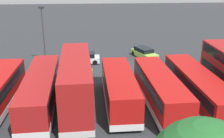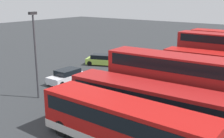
{
  "view_description": "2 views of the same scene",
  "coord_description": "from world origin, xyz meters",
  "px_view_note": "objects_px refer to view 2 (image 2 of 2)",
  "views": [
    {
      "loc": [
        4.07,
        32.29,
        11.73
      ],
      "look_at": [
        2.03,
        4.02,
        1.41
      ],
      "focal_mm": 44.0,
      "sensor_mm": 36.0,
      "label": 1
    },
    {
      "loc": [
        25.06,
        18.29,
        8.85
      ],
      "look_at": [
        2.76,
        1.66,
        1.59
      ],
      "focal_mm": 44.72,
      "sensor_mm": 36.0,
      "label": 2
    }
  ],
  "objects_px": {
    "bus_double_decker_sixth": "(176,82)",
    "waste_bin_yellow": "(110,85)",
    "car_hatchback_silver": "(103,60)",
    "bus_single_deck_seventh": "(148,103)",
    "bus_single_deck_fifth": "(191,80)",
    "bus_single_deck_third": "(219,65)",
    "lamp_post_tall": "(35,49)",
    "car_small_green": "(67,76)",
    "bus_single_deck_fourth": "(209,72)",
    "bus_single_deck_far_end": "(124,124)"
  },
  "relations": [
    {
      "from": "lamp_post_tall",
      "to": "waste_bin_yellow",
      "type": "height_order",
      "value": "lamp_post_tall"
    },
    {
      "from": "bus_single_deck_fifth",
      "to": "waste_bin_yellow",
      "type": "relative_size",
      "value": 10.72
    },
    {
      "from": "lamp_post_tall",
      "to": "bus_single_deck_seventh",
      "type": "bearing_deg",
      "value": 96.59
    },
    {
      "from": "bus_single_deck_fourth",
      "to": "waste_bin_yellow",
      "type": "bearing_deg",
      "value": -49.93
    },
    {
      "from": "car_small_green",
      "to": "waste_bin_yellow",
      "type": "relative_size",
      "value": 4.38
    },
    {
      "from": "bus_double_decker_sixth",
      "to": "car_hatchback_silver",
      "type": "height_order",
      "value": "bus_double_decker_sixth"
    },
    {
      "from": "bus_double_decker_sixth",
      "to": "waste_bin_yellow",
      "type": "distance_m",
      "value": 7.66
    },
    {
      "from": "bus_single_deck_fifth",
      "to": "car_small_green",
      "type": "relative_size",
      "value": 2.45
    },
    {
      "from": "bus_single_deck_far_end",
      "to": "car_small_green",
      "type": "relative_size",
      "value": 2.68
    },
    {
      "from": "bus_single_deck_fifth",
      "to": "bus_double_decker_sixth",
      "type": "height_order",
      "value": "bus_double_decker_sixth"
    },
    {
      "from": "bus_single_deck_fifth",
      "to": "lamp_post_tall",
      "type": "bearing_deg",
      "value": -52.75
    },
    {
      "from": "bus_single_deck_far_end",
      "to": "car_small_green",
      "type": "xyz_separation_m",
      "value": [
        -7.39,
        -12.31,
        -0.92
      ]
    },
    {
      "from": "car_small_green",
      "to": "waste_bin_yellow",
      "type": "height_order",
      "value": "car_small_green"
    },
    {
      "from": "bus_single_deck_fifth",
      "to": "bus_double_decker_sixth",
      "type": "xyz_separation_m",
      "value": [
        3.83,
        0.23,
        0.83
      ]
    },
    {
      "from": "bus_single_deck_fifth",
      "to": "lamp_post_tall",
      "type": "relative_size",
      "value": 1.34
    },
    {
      "from": "bus_single_deck_third",
      "to": "bus_single_deck_fifth",
      "type": "distance_m",
      "value": 7.16
    },
    {
      "from": "bus_single_deck_far_end",
      "to": "car_small_green",
      "type": "distance_m",
      "value": 14.39
    },
    {
      "from": "bus_single_deck_fourth",
      "to": "bus_double_decker_sixth",
      "type": "height_order",
      "value": "bus_double_decker_sixth"
    },
    {
      "from": "car_small_green",
      "to": "bus_double_decker_sixth",
      "type": "bearing_deg",
      "value": 88.36
    },
    {
      "from": "bus_single_deck_third",
      "to": "bus_single_deck_fifth",
      "type": "relative_size",
      "value": 1.19
    },
    {
      "from": "bus_single_deck_fourth",
      "to": "car_hatchback_silver",
      "type": "xyz_separation_m",
      "value": [
        -1.26,
        -14.35,
        -0.92
      ]
    },
    {
      "from": "car_small_green",
      "to": "car_hatchback_silver",
      "type": "bearing_deg",
      "value": -167.97
    },
    {
      "from": "bus_single_deck_third",
      "to": "waste_bin_yellow",
      "type": "height_order",
      "value": "bus_single_deck_third"
    },
    {
      "from": "car_hatchback_silver",
      "to": "lamp_post_tall",
      "type": "bearing_deg",
      "value": 13.04
    },
    {
      "from": "car_small_green",
      "to": "waste_bin_yellow",
      "type": "distance_m",
      "value": 5.13
    },
    {
      "from": "bus_single_deck_third",
      "to": "bus_single_deck_fourth",
      "type": "relative_size",
      "value": 1.1
    },
    {
      "from": "bus_double_decker_sixth",
      "to": "lamp_post_tall",
      "type": "bearing_deg",
      "value": -68.19
    },
    {
      "from": "bus_single_deck_third",
      "to": "lamp_post_tall",
      "type": "height_order",
      "value": "lamp_post_tall"
    },
    {
      "from": "bus_single_deck_third",
      "to": "waste_bin_yellow",
      "type": "relative_size",
      "value": 12.76
    },
    {
      "from": "car_small_green",
      "to": "waste_bin_yellow",
      "type": "bearing_deg",
      "value": 98.83
    },
    {
      "from": "bus_single_deck_seventh",
      "to": "car_small_green",
      "type": "distance_m",
      "value": 12.35
    },
    {
      "from": "bus_single_deck_fifth",
      "to": "bus_single_deck_far_end",
      "type": "bearing_deg",
      "value": 0.85
    },
    {
      "from": "bus_single_deck_seventh",
      "to": "lamp_post_tall",
      "type": "xyz_separation_m",
      "value": [
        1.21,
        -10.51,
        2.86
      ]
    },
    {
      "from": "bus_single_deck_fifth",
      "to": "bus_single_deck_far_end",
      "type": "xyz_separation_m",
      "value": [
        10.87,
        0.16,
        0.0
      ]
    },
    {
      "from": "bus_single_deck_fifth",
      "to": "bus_double_decker_sixth",
      "type": "bearing_deg",
      "value": 3.43
    },
    {
      "from": "bus_single_deck_fourth",
      "to": "bus_single_deck_seventh",
      "type": "height_order",
      "value": "same"
    },
    {
      "from": "bus_single_deck_fifth",
      "to": "bus_single_deck_seventh",
      "type": "relative_size",
      "value": 0.84
    },
    {
      "from": "bus_single_deck_seventh",
      "to": "bus_single_deck_far_end",
      "type": "distance_m",
      "value": 3.84
    },
    {
      "from": "bus_single_deck_seventh",
      "to": "bus_single_deck_far_end",
      "type": "height_order",
      "value": "same"
    },
    {
      "from": "bus_single_deck_third",
      "to": "car_small_green",
      "type": "bearing_deg",
      "value": -49.55
    },
    {
      "from": "bus_single_deck_fourth",
      "to": "car_hatchback_silver",
      "type": "relative_size",
      "value": 2.28
    },
    {
      "from": "bus_single_deck_fourth",
      "to": "bus_single_deck_fifth",
      "type": "distance_m",
      "value": 3.65
    },
    {
      "from": "car_hatchback_silver",
      "to": "bus_single_deck_seventh",
      "type": "bearing_deg",
      "value": 48.62
    },
    {
      "from": "bus_double_decker_sixth",
      "to": "bus_single_deck_seventh",
      "type": "height_order",
      "value": "bus_double_decker_sixth"
    },
    {
      "from": "bus_single_deck_fourth",
      "to": "bus_single_deck_seventh",
      "type": "distance_m",
      "value": 10.71
    },
    {
      "from": "bus_single_deck_seventh",
      "to": "car_hatchback_silver",
      "type": "bearing_deg",
      "value": -131.38
    },
    {
      "from": "bus_single_deck_fourth",
      "to": "bus_single_deck_seventh",
      "type": "xyz_separation_m",
      "value": [
        10.69,
        -0.79,
        0.0
      ]
    },
    {
      "from": "bus_double_decker_sixth",
      "to": "waste_bin_yellow",
      "type": "height_order",
      "value": "bus_double_decker_sixth"
    },
    {
      "from": "bus_double_decker_sixth",
      "to": "waste_bin_yellow",
      "type": "bearing_deg",
      "value": -98.86
    },
    {
      "from": "bus_double_decker_sixth",
      "to": "bus_single_deck_far_end",
      "type": "relative_size",
      "value": 1.0
    }
  ]
}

